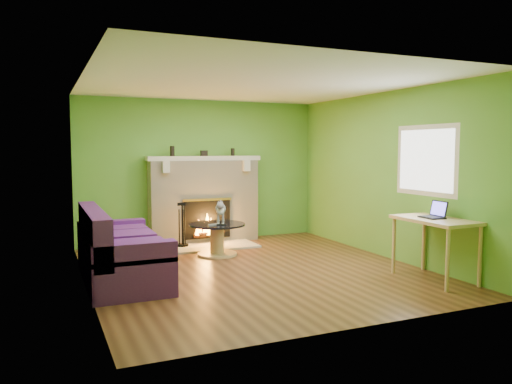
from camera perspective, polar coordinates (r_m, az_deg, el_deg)
floor at (r=7.15m, az=-0.18°, el=-8.89°), size 5.00×5.00×0.00m
ceiling at (r=7.00m, az=-0.19°, el=12.25°), size 5.00×5.00×0.00m
wall_back at (r=9.30m, az=-6.30°, el=2.40°), size 5.00×0.00×5.00m
wall_front at (r=4.77m, az=11.80°, el=-0.12°), size 5.00×0.00×5.00m
wall_left at (r=6.41m, az=-19.00°, el=1.00°), size 0.00×5.00×5.00m
wall_right at (r=8.11m, az=14.58°, el=1.90°), size 0.00×5.00×5.00m
window_frame at (r=7.41m, az=18.86°, el=3.44°), size 0.00×1.20×1.20m
window_pane at (r=7.40m, az=18.81°, el=3.44°), size 0.00×1.06×1.06m
fireplace at (r=9.16m, az=-5.93°, el=-0.94°), size 2.10×0.46×1.58m
hearth at (r=8.79m, az=-4.86°, el=-6.18°), size 1.50×0.75×0.03m
mantel at (r=9.10m, az=-5.93°, el=3.86°), size 2.10×0.28×0.08m
sofa at (r=6.77m, az=-15.57°, el=-6.68°), size 0.95×2.11×0.95m
coffee_table at (r=8.08m, az=-4.47°, el=-5.14°), size 0.91×0.91×0.51m
desk at (r=6.90m, az=19.82°, el=-3.67°), size 0.64×1.10×0.81m
cat at (r=8.10m, az=-4.07°, el=-2.22°), size 0.42×0.64×0.38m
remote_silver at (r=7.90m, az=-4.89°, el=-3.72°), size 0.17×0.07×0.02m
remote_black at (r=7.89m, az=-3.92°, el=-3.74°), size 0.16×0.12×0.02m
laptop at (r=6.89m, az=19.47°, el=-1.90°), size 0.28×0.31×0.22m
fire_tools at (r=8.72m, az=-8.41°, el=-3.67°), size 0.20×0.20×0.76m
mantel_vase_left at (r=8.97m, az=-9.55°, el=4.63°), size 0.08×0.08×0.18m
mantel_vase_right at (r=9.31m, az=-2.69°, el=4.58°), size 0.07×0.07×0.14m
mantel_box at (r=9.13m, az=-5.96°, el=4.43°), size 0.12×0.08×0.10m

